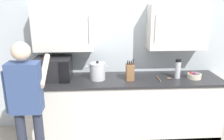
{
  "coord_description": "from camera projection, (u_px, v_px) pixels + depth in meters",
  "views": [
    {
      "loc": [
        -0.34,
        -2.61,
        2.06
      ],
      "look_at": [
        -0.15,
        0.58,
        1.08
      ],
      "focal_mm": 37.31,
      "sensor_mm": 36.0,
      "label": 1
    }
  ],
  "objects": [
    {
      "name": "back_wall_tiled",
      "position": [
        120.0,
        41.0,
        3.62
      ],
      "size": [
        4.19,
        0.44,
        2.71
      ],
      "color": "#B2BCC1",
      "rests_on": "ground_plane"
    },
    {
      "name": "counter_unit",
      "position": [
        122.0,
        107.0,
        3.58
      ],
      "size": [
        2.96,
        0.71,
        0.93
      ],
      "color": "beige",
      "rests_on": "ground_plane"
    },
    {
      "name": "microwave_oven",
      "position": [
        51.0,
        69.0,
        3.37
      ],
      "size": [
        0.61,
        0.78,
        0.32
      ],
      "color": "black",
      "rests_on": "counter_unit"
    },
    {
      "name": "stock_pot",
      "position": [
        98.0,
        71.0,
        3.37
      ],
      "size": [
        0.33,
        0.23,
        0.28
      ],
      "color": "#B7BABF",
      "rests_on": "counter_unit"
    },
    {
      "name": "knife_block",
      "position": [
        130.0,
        72.0,
        3.36
      ],
      "size": [
        0.11,
        0.15,
        0.31
      ],
      "color": "brown",
      "rests_on": "counter_unit"
    },
    {
      "name": "fruit_bowl",
      "position": [
        194.0,
        76.0,
        3.44
      ],
      "size": [
        0.2,
        0.2,
        0.1
      ],
      "color": "beige",
      "rests_on": "counter_unit"
    },
    {
      "name": "wooden_spoon",
      "position": [
        163.0,
        78.0,
        3.42
      ],
      "size": [
        0.2,
        0.26,
        0.02
      ],
      "color": "brown",
      "rests_on": "counter_unit"
    },
    {
      "name": "thermos_flask",
      "position": [
        178.0,
        69.0,
        3.43
      ],
      "size": [
        0.09,
        0.09,
        0.28
      ],
      "color": "#B7BABF",
      "rests_on": "counter_unit"
    },
    {
      "name": "person_figure",
      "position": [
        27.0,
        100.0,
        2.58
      ],
      "size": [
        0.44,
        0.66,
        1.64
      ],
      "color": "#282D3D",
      "rests_on": "ground_plane"
    }
  ]
}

